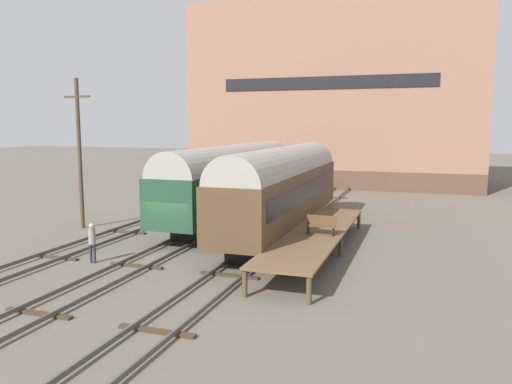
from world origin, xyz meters
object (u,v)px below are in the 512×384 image
object	(u,v)px
train_car_green	(233,177)
train_car_brown	(283,185)
person_worker	(92,239)
utility_pole	(80,152)
bench	(321,224)

from	to	relation	value
train_car_green	train_car_brown	xyz separation A→B (m)	(4.48, -3.75, 0.05)
person_worker	utility_pole	world-z (taller)	utility_pole
train_car_brown	utility_pole	world-z (taller)	utility_pole
bench	utility_pole	size ratio (longest dim) A/B	0.15
person_worker	utility_pole	distance (m)	9.26
person_worker	bench	bearing A→B (deg)	23.70
utility_pole	train_car_brown	bearing A→B (deg)	8.35
bench	person_worker	bearing A→B (deg)	-156.30
train_car_green	bench	distance (m)	10.86
train_car_green	utility_pole	world-z (taller)	utility_pole
train_car_green	utility_pole	xyz separation A→B (m)	(-7.82, -5.56, 1.85)
train_car_brown	utility_pole	size ratio (longest dim) A/B	1.82
train_car_brown	bench	bearing A→B (deg)	-52.91
utility_pole	train_car_green	bearing A→B (deg)	35.40
train_car_brown	person_worker	xyz separation A→B (m)	(-6.74, -8.28, -1.78)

